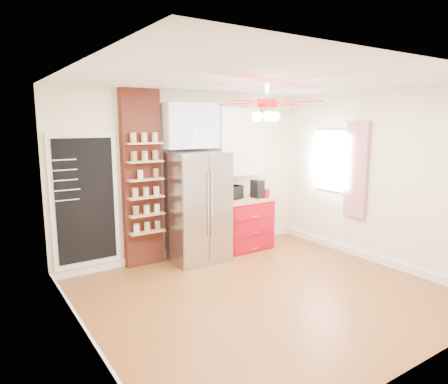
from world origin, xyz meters
TOP-DOWN VIEW (x-y plane):
  - floor at (0.00, 0.00)m, footprint 4.50×4.50m
  - ceiling at (0.00, 0.00)m, footprint 4.50×4.50m
  - wall_back at (0.00, 2.00)m, footprint 4.50×0.02m
  - wall_front at (0.00, -2.00)m, footprint 4.50×0.02m
  - wall_left at (-2.25, 0.00)m, footprint 0.02×4.00m
  - wall_right at (2.25, 0.00)m, footprint 0.02×4.00m
  - chalkboard at (-1.70, 1.96)m, footprint 0.95×0.05m
  - brick_pillar at (-0.85, 1.92)m, footprint 0.60×0.16m
  - fridge at (-0.05, 1.63)m, footprint 0.90×0.70m
  - upper_glass_cabinet at (-0.05, 1.82)m, footprint 0.90×0.35m
  - red_cabinet at (0.92, 1.68)m, footprint 0.94×0.64m
  - upper_shelf_unit at (0.92, 1.85)m, footprint 0.90×0.30m
  - window at (2.23, 0.90)m, footprint 0.04×0.75m
  - curtain at (2.18, 0.35)m, footprint 0.06×0.40m
  - ceiling_fan at (0.00, 0.00)m, footprint 1.40×1.40m
  - toaster_oven at (0.67, 1.76)m, footprint 0.47×0.37m
  - coffee_maker at (1.15, 1.61)m, footprint 0.16×0.22m
  - canister_left at (1.29, 1.50)m, footprint 0.13×0.13m
  - canister_right at (1.22, 1.65)m, footprint 0.12×0.12m
  - pantry_jar_oats at (-0.94, 1.75)m, footprint 0.09×0.09m
  - pantry_jar_beans at (-0.67, 1.80)m, footprint 0.09×0.09m

SIDE VIEW (x-z plane):
  - floor at x=0.00m, z-range 0.00..0.00m
  - red_cabinet at x=0.92m, z-range 0.00..0.90m
  - fridge at x=-0.05m, z-range 0.00..1.75m
  - canister_right at x=1.22m, z-range 0.90..1.05m
  - canister_left at x=1.29m, z-range 0.90..1.05m
  - toaster_oven at x=0.67m, z-range 0.90..1.13m
  - coffee_maker at x=1.15m, z-range 0.90..1.21m
  - chalkboard at x=-1.70m, z-range 0.12..2.08m
  - wall_back at x=0.00m, z-range 0.00..2.70m
  - wall_front at x=0.00m, z-range 0.00..2.70m
  - wall_left at x=-2.25m, z-range 0.00..2.70m
  - wall_right at x=2.25m, z-range 0.00..2.70m
  - brick_pillar at x=-0.85m, z-range 0.00..2.70m
  - pantry_jar_beans at x=-0.67m, z-range 1.37..1.50m
  - pantry_jar_oats at x=-0.94m, z-range 1.37..1.50m
  - curtain at x=2.18m, z-range 0.67..2.23m
  - window at x=2.23m, z-range 1.02..2.08m
  - upper_shelf_unit at x=0.92m, z-range 1.30..2.45m
  - upper_glass_cabinet at x=-0.05m, z-range 1.80..2.50m
  - ceiling_fan at x=0.00m, z-range 2.20..2.65m
  - ceiling at x=0.00m, z-range 2.70..2.70m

